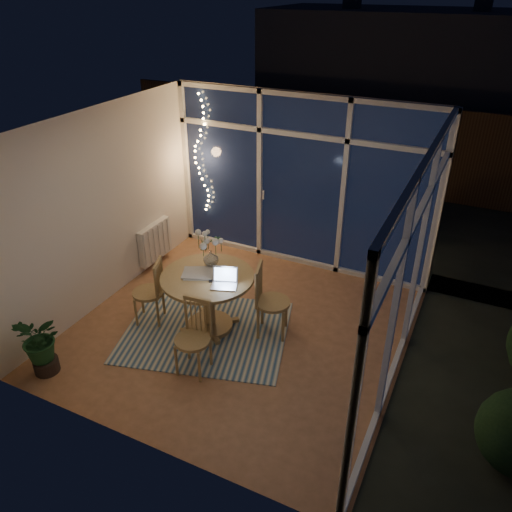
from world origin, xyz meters
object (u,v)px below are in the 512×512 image
at_px(dining_table, 209,302).
at_px(chair_front, 192,339).
at_px(laptop, 224,278).
at_px(flower_vase, 211,258).
at_px(potted_plant, 41,345).
at_px(chair_left, 148,291).
at_px(chair_right, 273,301).

xyz_separation_m(dining_table, chair_front, (0.25, -0.76, 0.07)).
bearing_deg(laptop, dining_table, 138.76).
bearing_deg(flower_vase, laptop, -43.30).
bearing_deg(chair_front, flower_vase, 103.77).
distance_m(chair_front, potted_plant, 1.69).
relative_size(chair_front, flower_vase, 4.34).
xyz_separation_m(chair_left, chair_right, (1.54, 0.45, 0.04)).
relative_size(dining_table, laptop, 3.83).
bearing_deg(dining_table, laptop, -21.41).
distance_m(chair_right, flower_vase, 0.94).
distance_m(chair_right, laptop, 0.72).
distance_m(chair_left, chair_right, 1.61).
relative_size(laptop, flower_vase, 1.42).
xyz_separation_m(chair_right, potted_plant, (-2.03, -1.76, -0.11)).
height_order(laptop, potted_plant, laptop).
xyz_separation_m(flower_vase, potted_plant, (-1.18, -1.76, -0.51)).
xyz_separation_m(chair_left, potted_plant, (-0.49, -1.31, -0.07)).
bearing_deg(chair_left, chair_right, 85.07).
distance_m(chair_front, laptop, 0.78).
distance_m(chair_left, chair_front, 1.17).
xyz_separation_m(dining_table, chair_left, (-0.78, -0.20, 0.06)).
distance_m(flower_vase, potted_plant, 2.18).
height_order(dining_table, potted_plant, dining_table).
xyz_separation_m(chair_left, flower_vase, (0.69, 0.45, 0.43)).
height_order(flower_vase, potted_plant, flower_vase).
distance_m(chair_right, chair_front, 1.14).
distance_m(chair_left, laptop, 1.16).
bearing_deg(chair_left, potted_plant, -41.55).
distance_m(dining_table, chair_front, 0.81).
bearing_deg(flower_vase, chair_front, -71.71).
height_order(chair_front, laptop, laptop).
height_order(chair_left, potted_plant, chair_left).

